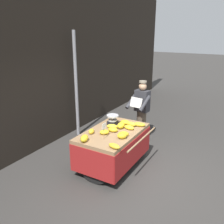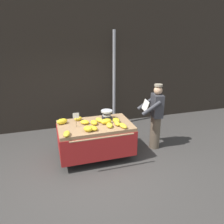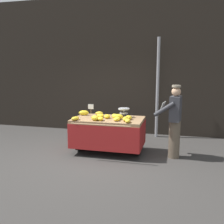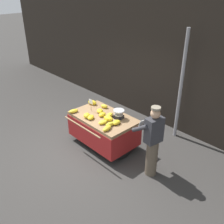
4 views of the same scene
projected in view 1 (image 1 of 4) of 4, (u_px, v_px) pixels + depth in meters
The scene contains 20 objects.
ground_plane at pixel (132, 179), 5.21m from camera, with size 60.00×60.00×0.00m, color #383533.
back_wall at pixel (27, 66), 5.87m from camera, with size 16.00×0.24×4.34m, color black.
street_pole at pixel (76, 86), 6.94m from camera, with size 0.09×0.09×2.99m, color gray.
banana_cart at pixel (113, 141), 5.50m from camera, with size 1.73×1.25×0.87m.
weighing_scale at pixel (113, 120), 5.77m from camera, with size 0.28×0.28×0.24m.
price_sign at pixel (104, 128), 4.96m from camera, with size 0.14×0.01×0.34m.
banana_bunch_0 at pixel (139, 124), 5.68m from camera, with size 0.13×0.29×0.09m, color gold.
banana_bunch_1 at pixel (114, 146), 4.63m from camera, with size 0.13×0.26×0.09m, color gold.
banana_bunch_2 at pixel (84, 138), 4.91m from camera, with size 0.15×0.26×0.13m, color gold.
banana_bunch_3 at pixel (131, 124), 5.69m from camera, with size 0.11×0.24×0.10m, color yellow.
banana_bunch_4 at pixel (112, 126), 5.56m from camera, with size 0.13×0.24×0.10m, color yellow.
banana_bunch_5 at pixel (129, 127), 5.51m from camera, with size 0.14×0.24×0.09m, color yellow.
banana_bunch_6 at pixel (113, 130), 5.38m from camera, with size 0.15×0.22×0.10m, color gold.
banana_bunch_7 at pixel (125, 122), 5.81m from camera, with size 0.16×0.24×0.10m, color gold.
banana_bunch_8 at pixel (104, 132), 5.26m from camera, with size 0.16×0.21×0.09m, color gold.
banana_bunch_9 at pixel (121, 125), 5.58m from camera, with size 0.15×0.26×0.13m, color gold.
banana_bunch_10 at pixel (91, 131), 5.29m from camera, with size 0.11×0.20×0.10m, color gold.
banana_bunch_11 at pixel (122, 136), 5.04m from camera, with size 0.16×0.20×0.12m, color gold.
banana_bunch_12 at pixel (123, 134), 5.16m from camera, with size 0.16×0.22×0.10m, color gold.
vendor_person at pixel (141, 111), 6.73m from camera, with size 0.63×0.58×1.71m.
Camera 1 is at (-4.09, -1.89, 3.00)m, focal length 39.50 mm.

